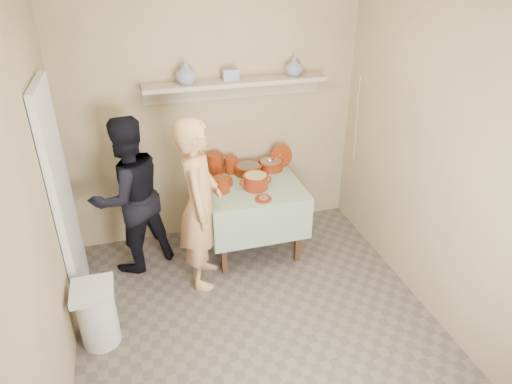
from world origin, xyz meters
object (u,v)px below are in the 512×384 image
object	(u,v)px
person_helper	(129,196)
cazuela_rice	(256,180)
trash_bin	(97,315)
serving_table	(251,193)
person_cook	(200,205)

from	to	relation	value
person_helper	cazuela_rice	distance (m)	1.22
trash_bin	cazuela_rice	bearing A→B (deg)	28.64
serving_table	trash_bin	size ratio (longest dim) A/B	1.74
person_cook	cazuela_rice	xyz separation A→B (m)	(0.60, 0.28, 0.03)
person_helper	cazuela_rice	size ratio (longest dim) A/B	4.75
serving_table	cazuela_rice	bearing A→B (deg)	-82.89
person_cook	cazuela_rice	bearing A→B (deg)	-50.62
serving_table	cazuela_rice	xyz separation A→B (m)	(0.01, -0.12, 0.20)
person_cook	person_helper	world-z (taller)	person_cook
person_helper	trash_bin	bearing A→B (deg)	43.38
cazuela_rice	serving_table	bearing A→B (deg)	97.11
person_helper	serving_table	distance (m)	1.20
person_cook	serving_table	size ratio (longest dim) A/B	1.69
person_helper	trash_bin	xyz separation A→B (m)	(-0.35, -0.99, -0.50)
person_cook	person_helper	size ratio (longest dim) A/B	1.05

